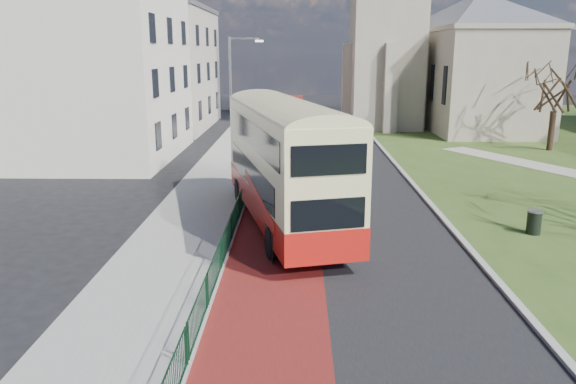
{
  "coord_description": "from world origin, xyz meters",
  "views": [
    {
      "loc": [
        -0.38,
        -16.94,
        7.27
      ],
      "look_at": [
        -0.73,
        4.02,
        2.0
      ],
      "focal_mm": 35.0,
      "sensor_mm": 36.0,
      "label": 1
    }
  ],
  "objects_px": {
    "winter_tree_far": "(557,80)",
    "streetlamp": "(233,96)",
    "litter_bin": "(534,222)",
    "bus": "(284,158)"
  },
  "relations": [
    {
      "from": "bus",
      "to": "winter_tree_far",
      "type": "bearing_deg",
      "value": 29.98
    },
    {
      "from": "streetlamp",
      "to": "litter_bin",
      "type": "bearing_deg",
      "value": -43.68
    },
    {
      "from": "bus",
      "to": "litter_bin",
      "type": "distance_m",
      "value": 10.51
    },
    {
      "from": "winter_tree_far",
      "to": "litter_bin",
      "type": "height_order",
      "value": "winter_tree_far"
    },
    {
      "from": "streetlamp",
      "to": "bus",
      "type": "relative_size",
      "value": 0.63
    },
    {
      "from": "winter_tree_far",
      "to": "litter_bin",
      "type": "distance_m",
      "value": 22.63
    },
    {
      "from": "streetlamp",
      "to": "winter_tree_far",
      "type": "height_order",
      "value": "streetlamp"
    },
    {
      "from": "winter_tree_far",
      "to": "streetlamp",
      "type": "bearing_deg",
      "value": -162.85
    },
    {
      "from": "litter_bin",
      "to": "bus",
      "type": "bearing_deg",
      "value": 174.05
    },
    {
      "from": "winter_tree_far",
      "to": "litter_bin",
      "type": "xyz_separation_m",
      "value": [
        -9.33,
        -20.07,
        -4.73
      ]
    }
  ]
}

